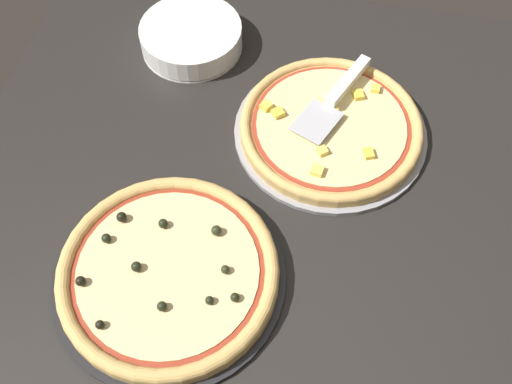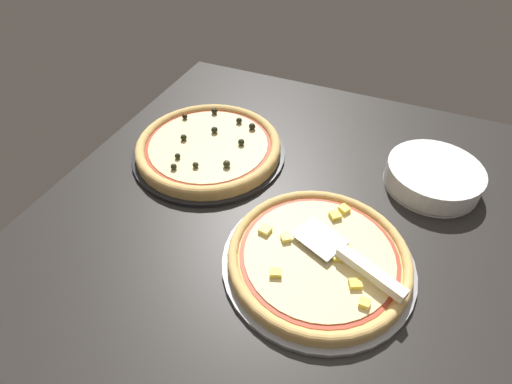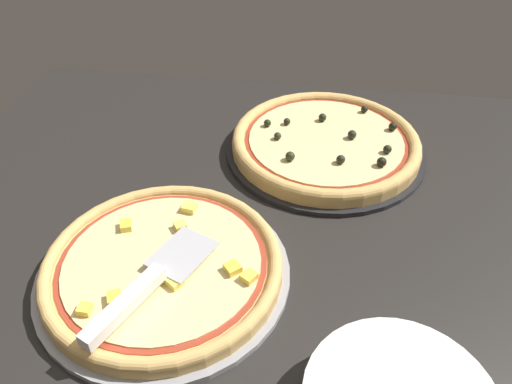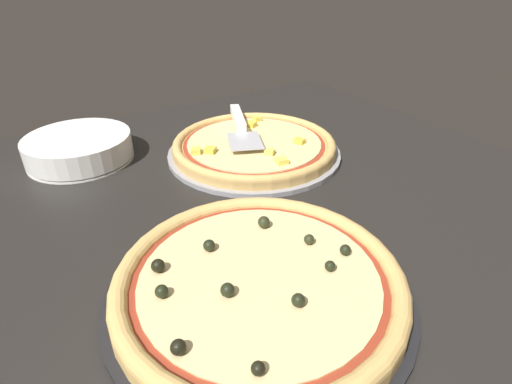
% 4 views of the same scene
% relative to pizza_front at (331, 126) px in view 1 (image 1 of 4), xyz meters
% --- Properties ---
extents(ground_plane, '(1.20, 1.07, 0.04)m').
position_rel_pizza_front_xyz_m(ground_plane, '(0.09, 0.12, -0.04)').
color(ground_plane, black).
extents(pizza_pan_front, '(0.39, 0.39, 0.01)m').
position_rel_pizza_front_xyz_m(pizza_pan_front, '(-0.00, -0.00, -0.02)').
color(pizza_pan_front, '#939399').
rests_on(pizza_pan_front, ground_plane).
extents(pizza_front, '(0.36, 0.36, 0.03)m').
position_rel_pizza_front_xyz_m(pizza_front, '(0.00, 0.00, 0.00)').
color(pizza_front, '#DBAD60').
rests_on(pizza_front, pizza_pan_front).
extents(pizza_pan_back, '(0.40, 0.40, 0.01)m').
position_rel_pizza_front_xyz_m(pizza_pan_back, '(0.23, 0.37, -0.02)').
color(pizza_pan_back, black).
rests_on(pizza_pan_back, ground_plane).
extents(pizza_back, '(0.38, 0.38, 0.04)m').
position_rel_pizza_front_xyz_m(pizza_back, '(0.23, 0.37, 0.00)').
color(pizza_back, '#DBAD60').
rests_on(pizza_back, pizza_pan_back).
extents(serving_spatula, '(0.14, 0.24, 0.02)m').
position_rel_pizza_front_xyz_m(serving_spatula, '(-0.01, -0.08, 0.03)').
color(serving_spatula, '#B7B7BC').
rests_on(serving_spatula, pizza_front).
extents(plate_stack, '(0.22, 0.22, 0.06)m').
position_rel_pizza_front_xyz_m(plate_stack, '(0.33, -0.18, 0.00)').
color(plate_stack, white).
rests_on(plate_stack, ground_plane).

